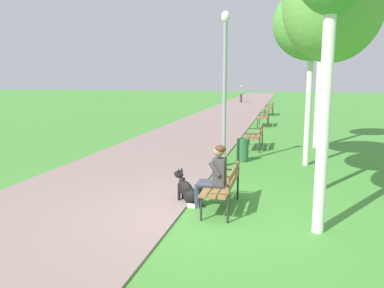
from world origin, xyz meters
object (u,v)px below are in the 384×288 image
object	(u,v)px
park_bench_near	(224,184)
park_bench_furthest	(270,107)
dog_black	(187,191)
lamp_post_near	(225,88)
pedestrian_distant	(241,94)
birch_tree_third	(313,24)
park_bench_mid	(256,135)
birch_tree_second	(333,2)
park_bench_far	(264,116)
person_seated_on_near_bench	(214,174)
litter_bin	(242,150)

from	to	relation	value
park_bench_near	park_bench_furthest	bearing A→B (deg)	90.14
dog_black	lamp_post_near	xyz separation A→B (m)	(0.17, 3.47, 1.96)
pedestrian_distant	birch_tree_third	bearing A→B (deg)	-79.25
park_bench_mid	birch_tree_second	distance (m)	6.19
park_bench_furthest	park_bench_near	bearing A→B (deg)	-89.86
park_bench_far	birch_tree_third	bearing A→B (deg)	-79.01
person_seated_on_near_bench	pedestrian_distant	distance (m)	31.03
dog_black	birch_tree_second	world-z (taller)	birch_tree_second
person_seated_on_near_bench	litter_bin	xyz separation A→B (m)	(0.06, 4.35, -0.33)
person_seated_on_near_bench	lamp_post_near	size ratio (longest dim) A/B	0.29
dog_black	litter_bin	bearing A→B (deg)	81.49
lamp_post_near	birch_tree_third	xyz separation A→B (m)	(2.29, 0.68, 1.74)
lamp_post_near	dog_black	bearing A→B (deg)	-92.86
park_bench_furthest	birch_tree_second	world-z (taller)	birch_tree_second
person_seated_on_near_bench	litter_bin	size ratio (longest dim) A/B	1.79
dog_black	pedestrian_distant	world-z (taller)	pedestrian_distant
birch_tree_second	park_bench_far	bearing A→B (deg)	100.03
litter_bin	park_bench_near	bearing A→B (deg)	-88.04
birch_tree_second	litter_bin	world-z (taller)	birch_tree_second
park_bench_far	lamp_post_near	world-z (taller)	lamp_post_near
lamp_post_near	birch_tree_third	distance (m)	2.96
park_bench_far	pedestrian_distant	world-z (taller)	pedestrian_distant
person_seated_on_near_bench	birch_tree_second	size ratio (longest dim) A/B	0.23
park_bench_furthest	pedestrian_distant	world-z (taller)	pedestrian_distant
litter_bin	park_bench_far	bearing A→B (deg)	89.22
park_bench_far	birch_tree_third	size ratio (longest dim) A/B	0.30
park_bench_mid	park_bench_near	bearing A→B (deg)	-90.59
park_bench_mid	pedestrian_distant	size ratio (longest dim) A/B	0.91
person_seated_on_near_bench	park_bench_near	bearing A→B (deg)	-13.29
park_bench_mid	pedestrian_distant	bearing A→B (deg)	98.01
litter_bin	park_bench_furthest	bearing A→B (deg)	89.60
person_seated_on_near_bench	lamp_post_near	world-z (taller)	lamp_post_near
park_bench_near	park_bench_furthest	xyz separation A→B (m)	(-0.05, 19.23, 0.00)
park_bench_mid	park_bench_furthest	bearing A→B (deg)	90.52
park_bench_near	lamp_post_near	world-z (taller)	lamp_post_near
park_bench_far	person_seated_on_near_bench	xyz separation A→B (m)	(-0.18, -13.16, 0.17)
birch_tree_third	litter_bin	distance (m)	4.05
person_seated_on_near_bench	pedestrian_distant	size ratio (longest dim) A/B	0.76
lamp_post_near	pedestrian_distant	world-z (taller)	lamp_post_near
litter_bin	birch_tree_second	bearing A→B (deg)	-49.71
park_bench_mid	birch_tree_third	xyz separation A→B (m)	(1.62, -2.25, 3.44)
park_bench_near	birch_tree_third	size ratio (longest dim) A/B	0.30
birch_tree_third	park_bench_furthest	bearing A→B (deg)	96.65
dog_black	lamp_post_near	bearing A→B (deg)	87.14
park_bench_far	pedestrian_distant	bearing A→B (deg)	100.62
park_bench_mid	birch_tree_second	xyz separation A→B (m)	(1.90, -4.70, 3.57)
park_bench_near	birch_tree_third	bearing A→B (deg)	68.79
lamp_post_near	birch_tree_third	size ratio (longest dim) A/B	0.86
dog_black	birch_tree_third	size ratio (longest dim) A/B	0.15
birch_tree_second	litter_bin	xyz separation A→B (m)	(-2.12, 2.50, -3.73)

